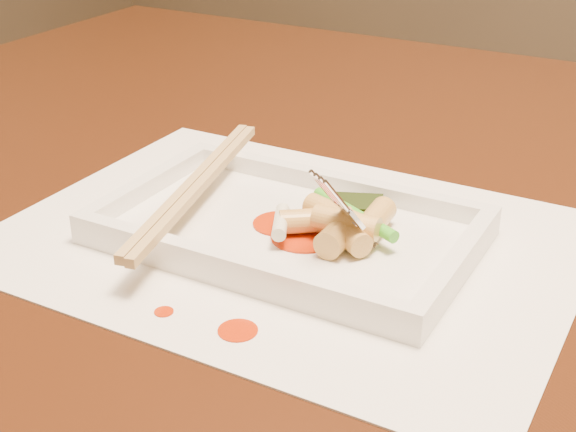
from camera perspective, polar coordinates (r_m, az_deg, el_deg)
The scene contains 23 objects.
table at distance 0.70m, azimuth 12.39°, elevation -6.46°, with size 1.40×0.90×0.75m.
placemat at distance 0.57m, azimuth -0.00°, elevation -1.68°, with size 0.40×0.30×0.00m, color white.
sauce_splatter_a at distance 0.48m, azimuth -3.59°, elevation -8.12°, with size 0.02×0.02×0.00m, color #C12A05.
sauce_splatter_b at distance 0.50m, azimuth -8.82°, elevation -6.74°, with size 0.01×0.01×0.00m, color #C12A05.
plate_base at distance 0.57m, azimuth -0.00°, elevation -1.26°, with size 0.26×0.16×0.01m, color white.
plate_rim_far at distance 0.63m, azimuth 3.29°, elevation 2.40°, with size 0.26×0.01×0.01m, color white.
plate_rim_near at distance 0.51m, azimuth -4.03°, elevation -3.55°, with size 0.26×0.01×0.01m, color white.
plate_rim_left at distance 0.63m, azimuth -9.93°, elevation 2.20°, with size 0.01×0.14×0.01m, color white.
plate_rim_right at distance 0.52m, azimuth 11.95°, elevation -3.22°, with size 0.01×0.14×0.01m, color white.
veg_piece at distance 0.58m, azimuth 4.91°, elevation 0.57°, with size 0.04×0.03×0.01m, color black.
scallion_white at distance 0.55m, azimuth -0.52°, elevation -0.43°, with size 0.01×0.01×0.04m, color #EAEACC.
scallion_green at distance 0.56m, azimuth 4.73°, elevation 0.14°, with size 0.01×0.01×0.09m, color green.
chopstick_a at distance 0.60m, azimuth -6.85°, elevation 2.33°, with size 0.01×0.24×0.01m, color tan.
chopstick_b at distance 0.60m, azimuth -6.23°, elevation 2.18°, with size 0.01×0.24×0.01m, color tan.
fork at distance 0.53m, azimuth 7.66°, elevation 5.35°, with size 0.09×0.10×0.14m, color silver, non-canonical shape.
sauce_blob_0 at distance 0.57m, azimuth -0.60°, elevation -0.54°, with size 0.04×0.04×0.00m, color #C12A05.
sauce_blob_1 at distance 0.56m, azimuth 1.15°, elevation -1.50°, with size 0.05×0.05×0.00m, color #C12A05.
rice_cake_0 at distance 0.54m, azimuth 3.66°, elevation -1.32°, with size 0.02×0.02×0.04m, color tan.
rice_cake_1 at distance 0.56m, azimuth 1.97°, elevation -0.31°, with size 0.02×0.02×0.05m, color tan.
rice_cake_2 at distance 0.54m, azimuth 4.16°, elevation -0.47°, with size 0.02×0.02×0.05m, color tan.
rice_cake_3 at distance 0.56m, azimuth 6.08°, elevation -0.40°, with size 0.02×0.02×0.05m, color tan.
rice_cake_4 at distance 0.54m, azimuth 3.93°, elevation -1.07°, with size 0.02×0.02×0.05m, color tan.
rice_cake_5 at distance 0.55m, azimuth 3.40°, elevation 0.07°, with size 0.02×0.02×0.05m, color tan.
Camera 1 is at (0.15, -0.57, 1.02)m, focal length 50.00 mm.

